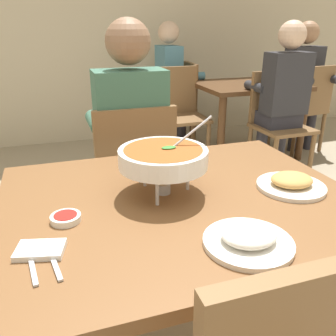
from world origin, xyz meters
The scene contains 19 objects.
cafe_rear_partition centered at (0.00, 3.20, 1.50)m, with size 10.00×0.10×3.00m, color beige.
dining_table_main centered at (0.00, 0.00, 0.63)m, with size 1.19×0.96×0.73m.
chair_diner_main centered at (0.00, 0.76, 0.51)m, with size 0.44×0.44×0.90m.
diner_main centered at (0.00, 0.80, 0.75)m, with size 0.40×0.45×1.31m.
curry_bowl centered at (-0.05, 0.05, 0.86)m, with size 0.33×0.30×0.26m.
rice_plate centered at (0.07, -0.32, 0.75)m, with size 0.24×0.24×0.06m.
appetizer_plate centered at (0.39, -0.05, 0.75)m, with size 0.24×0.24×0.06m.
sauce_dish centered at (-0.38, -0.04, 0.74)m, with size 0.09×0.09×0.02m.
napkin_folded centered at (-0.45, -0.18, 0.74)m, with size 0.12×0.08×0.02m, color white.
fork_utensil centered at (-0.47, -0.23, 0.74)m, with size 0.01×0.17×0.01m, color silver.
spoon_utensil centered at (-0.42, -0.23, 0.74)m, with size 0.01×0.17×0.01m, color silver.
dining_table_far centered at (1.50, 2.14, 0.60)m, with size 1.00×0.80×0.73m.
chair_bg_left centered at (0.97, 2.64, 0.51)m, with size 0.47×0.47×0.90m.
chair_bg_middle centered at (1.50, 1.62, 0.51)m, with size 0.45×0.45×0.90m.
chair_bg_right centered at (2.12, 2.01, 0.51)m, with size 0.48×0.48×0.90m.
chair_bg_corner centered at (0.81, 2.22, 0.51)m, with size 0.44×0.44×0.90m.
patron_bg_left centered at (0.89, 2.69, 0.75)m, with size 0.45×0.40×1.31m.
patron_bg_middle centered at (1.49, 1.56, 0.75)m, with size 0.40×0.45×1.31m.
patron_bg_right centered at (2.15, 2.14, 0.75)m, with size 0.40×0.45×1.31m.
Camera 1 is at (-0.39, -1.01, 1.28)m, focal length 38.16 mm.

